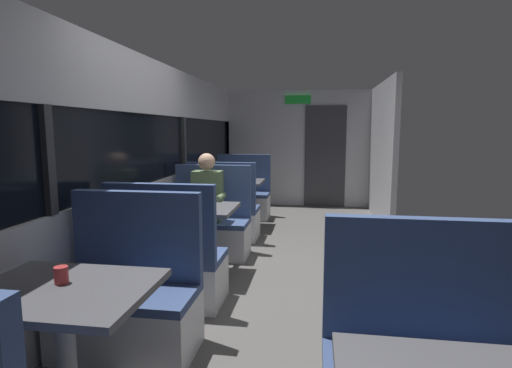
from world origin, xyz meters
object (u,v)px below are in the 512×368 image
Objects in this scene: dining_table_mid_window at (192,216)px; bench_near_window_facing_entry at (129,305)px; coffee_cup_secondary at (61,275)px; bench_mid_window_facing_entry at (210,229)px; bench_far_window_facing_entry at (242,199)px; seated_passenger at (208,213)px; bench_far_window_facing_end at (224,216)px; dining_table_near_window at (63,306)px; bench_mid_window_facing_end at (168,268)px; dining_table_far_window at (234,187)px; coffee_cup_primary at (191,204)px.

bench_near_window_facing_entry is at bearing -90.00° from dining_table_mid_window.
bench_near_window_facing_entry is at bearing 87.15° from coffee_cup_secondary.
dining_table_mid_window is 0.77m from bench_mid_window_facing_entry.
bench_far_window_facing_entry is at bearing 90.00° from dining_table_mid_window.
coffee_cup_secondary is (-0.03, -2.73, 0.25)m from seated_passenger.
bench_far_window_facing_end is 1.40m from bench_far_window_facing_entry.
dining_table_near_window is 0.77m from bench_near_window_facing_entry.
bench_near_window_facing_entry is 0.75m from bench_mid_window_facing_end.
coffee_cup_secondary is (-0.03, -0.65, 0.46)m from bench_near_window_facing_entry.
dining_table_near_window is 0.82× the size of bench_mid_window_facing_end.
bench_far_window_facing_end is 0.85m from seated_passenger.
bench_far_window_facing_end is 3.57m from coffee_cup_secondary.
bench_mid_window_facing_end and bench_mid_window_facing_entry have the same top height.
bench_mid_window_facing_end is at bearing -90.00° from dining_table_mid_window.
seated_passenger reaches higher than bench_far_window_facing_end.
bench_mid_window_facing_entry is at bearing 90.00° from bench_near_window_facing_entry.
dining_table_mid_window is 2.86m from bench_far_window_facing_entry.
dining_table_mid_window is 2.15m from dining_table_far_window.
bench_mid_window_facing_end is 2.15m from bench_far_window_facing_end.
bench_far_window_facing_entry is 4.97m from coffee_cup_secondary.
bench_near_window_facing_entry is 2.09m from seated_passenger.
bench_mid_window_facing_entry is 2.83m from coffee_cup_secondary.
coffee_cup_primary reaches higher than dining_table_far_window.
bench_mid_window_facing_end is 12.22× the size of coffee_cup_primary.
dining_table_near_window is 2.86m from bench_mid_window_facing_entry.
bench_near_window_facing_entry is at bearing -90.00° from bench_far_window_facing_end.
seated_passenger is at bearing -90.00° from dining_table_far_window.
bench_mid_window_facing_end is 1.22× the size of dining_table_far_window.
dining_table_near_window is 0.82× the size of bench_far_window_facing_entry.
bench_near_window_facing_entry is at bearing 90.00° from dining_table_near_window.
coffee_cup_primary is (0.02, -0.08, 0.15)m from dining_table_mid_window.
bench_mid_window_facing_end is (0.00, 0.75, 0.00)m from bench_near_window_facing_entry.
bench_mid_window_facing_entry is at bearing 90.00° from dining_table_near_window.
coffee_cup_primary is at bearing -88.72° from seated_passenger.
coffee_cup_primary is (0.02, -2.93, 0.46)m from bench_far_window_facing_entry.
bench_near_window_facing_entry is 2.15m from bench_mid_window_facing_entry.
bench_mid_window_facing_end is at bearing 90.00° from dining_table_near_window.
dining_table_far_window is at bearing 89.56° from coffee_cup_secondary.
dining_table_far_window is 10.00× the size of coffee_cup_primary.
seated_passenger is 0.75m from coffee_cup_primary.
bench_far_window_facing_end is at bearing 90.59° from coffee_cup_primary.
bench_far_window_facing_entry reaches higher than coffee_cup_primary.
dining_table_far_window is at bearing 90.00° from dining_table_mid_window.
dining_table_near_window is 10.00× the size of coffee_cup_secondary.
bench_mid_window_facing_end reaches higher than coffee_cup_primary.
dining_table_mid_window is 0.82× the size of bench_far_window_facing_entry.
seated_passenger is at bearing -90.00° from bench_mid_window_facing_entry.
seated_passenger is (0.00, -2.22, 0.21)m from bench_far_window_facing_entry.
bench_far_window_facing_entry is (0.00, 3.55, 0.00)m from bench_mid_window_facing_end.
bench_mid_window_facing_entry reaches higher than coffee_cup_secondary.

